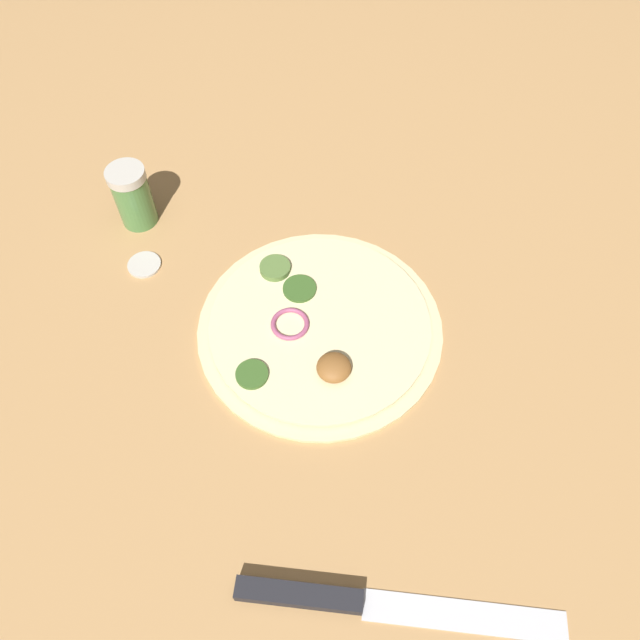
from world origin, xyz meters
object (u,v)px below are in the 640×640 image
object	(u,v)px
pizza	(319,326)
knife	(338,600)
loose_cap	(144,264)
spice_jar	(133,196)

from	to	relation	value
pizza	knife	bearing A→B (deg)	-78.82
loose_cap	spice_jar	bearing A→B (deg)	110.17
pizza	knife	distance (m)	0.30
knife	spice_jar	size ratio (longest dim) A/B	3.51
pizza	loose_cap	size ratio (longest dim) A/B	6.89
pizza	loose_cap	xyz separation A→B (m)	(-0.24, 0.07, -0.00)
spice_jar	knife	bearing A→B (deg)	-53.68
spice_jar	loose_cap	xyz separation A→B (m)	(0.03, -0.08, -0.04)
knife	pizza	bearing A→B (deg)	99.50
pizza	loose_cap	distance (m)	0.25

